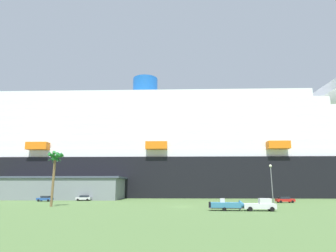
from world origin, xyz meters
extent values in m
plane|color=#4C6B38|center=(0.00, 30.00, 0.00)|extent=(600.00, 600.00, 0.00)
cube|color=black|center=(10.09, 56.65, 7.50)|extent=(193.61, 43.68, 15.00)
cube|color=white|center=(10.09, 56.65, 16.70)|extent=(170.47, 39.65, 3.39)
cube|color=white|center=(6.26, 56.38, 20.09)|extent=(164.15, 38.98, 3.39)
cube|color=white|center=(2.43, 56.11, 23.47)|extent=(158.64, 37.89, 3.39)
cube|color=white|center=(-1.40, 55.85, 26.86)|extent=(152.80, 37.25, 3.39)
cube|color=white|center=(-5.23, 55.58, 30.25)|extent=(147.70, 36.53, 3.39)
cube|color=white|center=(-9.06, 55.31, 33.64)|extent=(141.99, 35.64, 3.39)
cube|color=white|center=(-12.89, 55.05, 37.03)|extent=(137.15, 35.13, 3.39)
cube|color=white|center=(-16.72, 54.78, 40.41)|extent=(132.56, 34.14, 3.39)
cylinder|color=#1959B2|center=(-18.63, 54.65, 46.87)|extent=(11.69, 11.69, 9.54)
cube|color=orange|center=(-55.83, 36.20, 19.07)|extent=(8.20, 3.75, 2.80)
cube|color=orange|center=(-11.15, 39.31, 19.07)|extent=(8.20, 3.75, 2.80)
cube|color=orange|center=(33.53, 42.42, 19.07)|extent=(8.20, 3.75, 2.80)
cube|color=slate|center=(-44.96, 32.48, 3.40)|extent=(46.87, 23.30, 6.80)
cube|color=#3F4759|center=(-44.96, 32.48, 7.10)|extent=(48.74, 24.23, 0.60)
cube|color=silver|center=(14.56, -8.77, 0.85)|extent=(5.63, 2.09, 0.90)
cube|color=silver|center=(15.57, -8.79, 1.75)|extent=(2.04, 1.87, 0.90)
cube|color=#26333F|center=(16.24, -8.80, 1.66)|extent=(0.13, 1.68, 0.63)
cylinder|color=black|center=(16.53, -7.80, 0.40)|extent=(0.80, 0.29, 0.80)
cylinder|color=black|center=(16.50, -9.80, 0.40)|extent=(0.80, 0.29, 0.80)
cylinder|color=black|center=(12.78, -7.74, 0.40)|extent=(0.80, 0.29, 0.80)
cylinder|color=black|center=(12.75, -9.74, 0.40)|extent=(0.80, 0.29, 0.80)
cube|color=#595960|center=(8.56, -8.68, 0.47)|extent=(5.90, 1.92, 0.16)
cube|color=#595960|center=(12.02, -8.73, 0.47)|extent=(1.92, 0.15, 0.10)
cylinder|color=black|center=(8.30, -7.66, 0.32)|extent=(0.64, 0.23, 0.64)
cylinder|color=black|center=(8.27, -9.68, 0.32)|extent=(0.64, 0.23, 0.64)
cube|color=teal|center=(8.56, -8.68, 1.00)|extent=(5.37, 2.11, 0.90)
cone|color=teal|center=(11.62, -8.72, 1.00)|extent=(1.23, 1.84, 1.82)
cube|color=silver|center=(8.02, -8.67, 1.80)|extent=(0.82, 1.01, 0.70)
cube|color=black|center=(5.69, -8.63, 1.00)|extent=(0.37, 0.51, 1.10)
cylinder|color=brown|center=(-28.24, -2.19, 5.27)|extent=(0.53, 0.53, 10.53)
cone|color=#1E6628|center=(-27.84, -2.26, 10.63)|extent=(1.28, 3.41, 2.21)
cone|color=#1E6628|center=(-27.90, -1.98, 10.63)|extent=(2.18, 2.94, 2.78)
cone|color=#1E6628|center=(-28.18, -1.80, 10.63)|extent=(3.44, 1.23, 2.13)
cone|color=#1E6628|center=(-28.47, -1.86, 10.63)|extent=(3.02, 2.43, 2.52)
cone|color=#1E6628|center=(-28.63, -2.11, 10.63)|extent=(1.38, 3.48, 1.99)
cone|color=#1E6628|center=(-28.58, -2.40, 10.63)|extent=(2.15, 2.91, 2.83)
cone|color=#1E6628|center=(-28.37, -2.57, 10.63)|extent=(3.46, 1.82, 1.91)
cone|color=#1E6628|center=(-28.11, -2.57, 10.63)|extent=(3.37, 1.72, 2.28)
cone|color=#1E6628|center=(-27.96, -2.48, 10.63)|extent=(2.96, 2.87, 1.93)
sphere|color=#1E6628|center=(-28.24, -2.19, 10.53)|extent=(1.10, 1.10, 1.10)
cylinder|color=slate|center=(18.62, -2.56, 4.09)|extent=(0.20, 0.20, 8.19)
sphere|color=#F9F2CC|center=(18.62, -2.56, 8.44)|extent=(0.56, 0.56, 0.56)
cube|color=#264C99|center=(-40.40, 16.96, 0.68)|extent=(4.46, 1.97, 0.70)
cube|color=#1E232D|center=(-40.18, 16.97, 1.31)|extent=(2.53, 1.70, 0.55)
cylinder|color=black|center=(-41.80, 16.01, 0.33)|extent=(0.67, 0.25, 0.66)
cylinder|color=black|center=(-41.89, 17.76, 0.33)|extent=(0.67, 0.25, 0.66)
cylinder|color=black|center=(-38.91, 16.15, 0.33)|extent=(0.67, 0.25, 0.66)
cylinder|color=black|center=(-39.00, 17.90, 0.33)|extent=(0.67, 0.25, 0.66)
cube|color=silver|center=(-30.91, 21.97, 0.68)|extent=(4.58, 2.34, 0.70)
cube|color=#1E232D|center=(-30.69, 21.99, 1.31)|extent=(2.64, 1.91, 0.55)
cylinder|color=black|center=(-32.22, 20.89, 0.33)|extent=(0.68, 0.30, 0.66)
cylinder|color=black|center=(-32.46, 22.66, 0.33)|extent=(0.68, 0.30, 0.66)
cylinder|color=black|center=(-29.36, 21.27, 0.33)|extent=(0.68, 0.30, 0.66)
cylinder|color=black|center=(-29.59, 23.04, 0.33)|extent=(0.68, 0.30, 0.66)
cube|color=red|center=(26.76, 17.15, 0.68)|extent=(4.98, 2.46, 0.70)
cube|color=#1E232D|center=(26.53, 17.12, 1.31)|extent=(2.87, 1.99, 0.55)
cylinder|color=black|center=(28.20, 18.27, 0.33)|extent=(0.68, 0.31, 0.66)
cylinder|color=black|center=(28.45, 16.47, 0.33)|extent=(0.68, 0.31, 0.66)
cylinder|color=black|center=(25.08, 17.83, 0.33)|extent=(0.68, 0.31, 0.66)
cylinder|color=black|center=(25.33, 16.03, 0.33)|extent=(0.68, 0.31, 0.66)
camera|label=1|loc=(3.36, -62.08, 4.40)|focal=29.74mm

